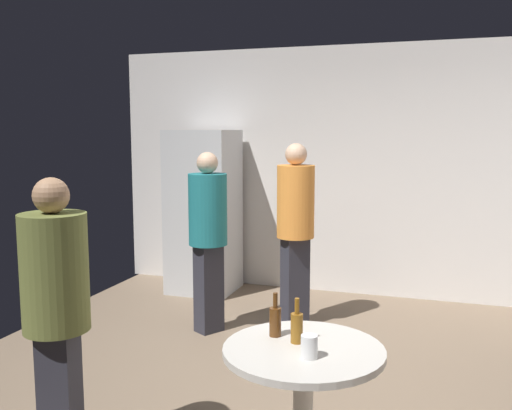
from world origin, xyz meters
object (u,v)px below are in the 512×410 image
foreground_table (303,368)px  beer_bottle_brown (275,320)px  person_in_olive_shirt (56,304)px  plastic_cup_white (309,347)px  person_in_orange_shirt (295,220)px  beer_bottle_amber (297,327)px  refrigerator (204,211)px  person_in_teal_shirt (208,228)px

foreground_table → beer_bottle_brown: 0.28m
beer_bottle_brown → person_in_olive_shirt: (-1.07, -0.36, 0.09)m
plastic_cup_white → person_in_orange_shirt: size_ratio=0.07×
person_in_orange_shirt → beer_bottle_amber: bearing=-29.2°
beer_bottle_brown → person_in_olive_shirt: 1.13m
refrigerator → person_in_teal_shirt: 1.34m
beer_bottle_brown → person_in_olive_shirt: size_ratio=0.15×
refrigerator → person_in_orange_shirt: 1.51m
foreground_table → person_in_teal_shirt: size_ratio=0.50×
person_in_teal_shirt → person_in_orange_shirt: (0.69, 0.39, 0.05)m
plastic_cup_white → person_in_teal_shirt: person_in_teal_shirt is taller
refrigerator → plastic_cup_white: size_ratio=16.36×
person_in_teal_shirt → person_in_olive_shirt: bearing=-57.1°
beer_bottle_brown → foreground_table: bearing=-31.7°
plastic_cup_white → person_in_teal_shirt: (-1.38, 2.05, 0.15)m
person_in_olive_shirt → person_in_teal_shirt: bearing=75.5°
foreground_table → person_in_orange_shirt: size_ratio=0.48×
plastic_cup_white → refrigerator: bearing=120.9°
beer_bottle_amber → person_in_teal_shirt: (-1.28, 1.88, 0.12)m
refrigerator → beer_bottle_amber: size_ratio=7.83×
person_in_olive_shirt → person_in_orange_shirt: 2.64m
beer_bottle_brown → person_in_orange_shirt: size_ratio=0.14×
refrigerator → person_in_olive_shirt: refrigerator is taller
refrigerator → person_in_orange_shirt: size_ratio=1.07×
person_in_olive_shirt → plastic_cup_white: bearing=-10.9°
foreground_table → person_in_orange_shirt: 2.43m
beer_bottle_amber → person_in_olive_shirt: 1.24m
plastic_cup_white → foreground_table: bearing=115.0°
foreground_table → beer_bottle_amber: beer_bottle_amber is taller
person_in_teal_shirt → person_in_orange_shirt: 0.80m
beer_bottle_brown → person_in_teal_shirt: person_in_teal_shirt is taller
beer_bottle_amber → beer_bottle_brown: size_ratio=1.00×
beer_bottle_amber → plastic_cup_white: 0.20m
foreground_table → person_in_olive_shirt: bearing=-168.8°
plastic_cup_white → person_in_olive_shirt: size_ratio=0.07×
refrigerator → beer_bottle_brown: refrigerator is taller
plastic_cup_white → person_in_orange_shirt: (-0.69, 2.44, 0.19)m
foreground_table → plastic_cup_white: size_ratio=7.27×
refrigerator → person_in_olive_shirt: size_ratio=1.15×
refrigerator → beer_bottle_brown: 3.49m
refrigerator → foreground_table: 3.68m
beer_bottle_amber → plastic_cup_white: size_ratio=2.09×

